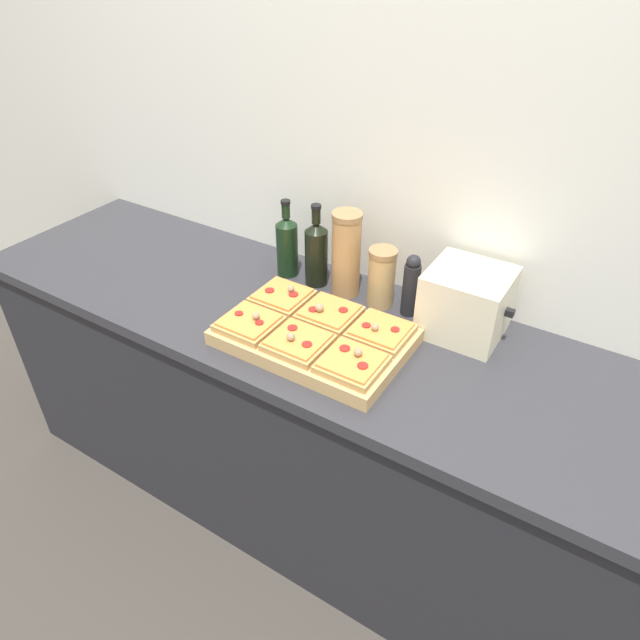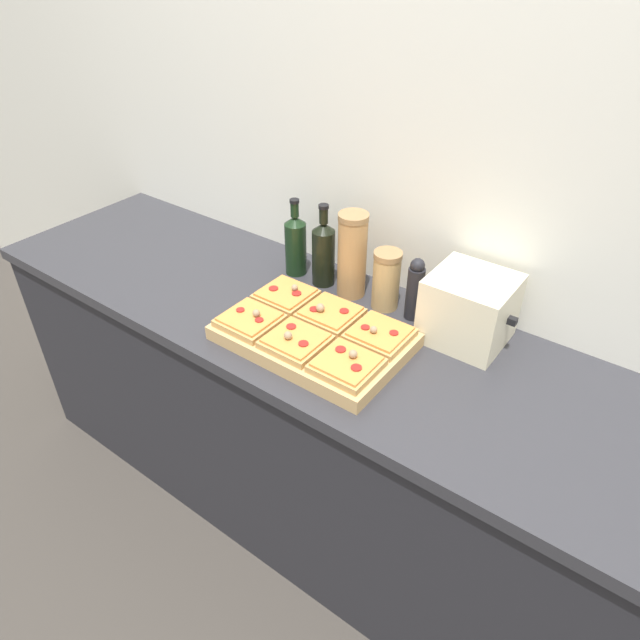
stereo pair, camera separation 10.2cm
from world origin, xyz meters
The scene contains 16 objects.
ground_plane centered at (0.00, 0.00, 0.00)m, with size 12.00×12.00×0.00m, color #3D3833.
wall_back centered at (0.00, 0.67, 1.25)m, with size 6.00×0.06×2.50m.
kitchen_counter centered at (0.00, 0.32, 0.44)m, with size 2.63×0.67×0.89m.
cutting_board centered at (-0.03, 0.23, 0.91)m, with size 0.53×0.35×0.04m, color tan.
pizza_slice_back_left centered at (-0.20, 0.31, 0.94)m, with size 0.16×0.15×0.05m.
pizza_slice_back_center centered at (-0.03, 0.31, 0.94)m, with size 0.16×0.15×0.05m.
pizza_slice_back_right centered at (0.14, 0.31, 0.94)m, with size 0.16×0.15×0.05m.
pizza_slice_front_left centered at (-0.20, 0.15, 0.94)m, with size 0.16×0.15×0.05m.
pizza_slice_front_center centered at (-0.03, 0.14, 0.94)m, with size 0.16×0.15×0.05m.
pizza_slice_front_right centered at (0.14, 0.15, 0.94)m, with size 0.16×0.15×0.05m.
olive_oil_bottle centered at (-0.32, 0.51, 1.00)m, with size 0.07×0.07×0.27m.
wine_bottle centered at (-0.20, 0.51, 1.00)m, with size 0.08×0.08×0.28m.
grain_jar_tall centered at (-0.09, 0.51, 1.03)m, with size 0.10×0.10×0.28m.
grain_jar_short centered at (0.04, 0.51, 0.98)m, with size 0.09×0.09×0.19m.
pepper_mill centered at (0.14, 0.51, 0.99)m, with size 0.05×0.05×0.20m.
toaster_oven centered at (0.31, 0.51, 0.99)m, with size 0.25×0.22×0.20m.
Camera 2 is at (0.77, -0.82, 1.90)m, focal length 32.00 mm.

